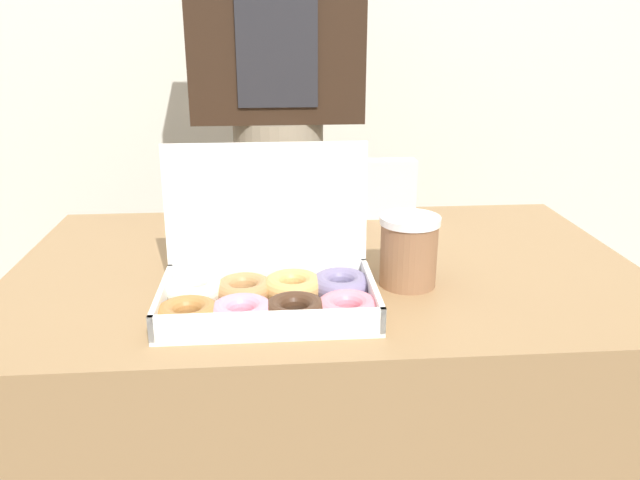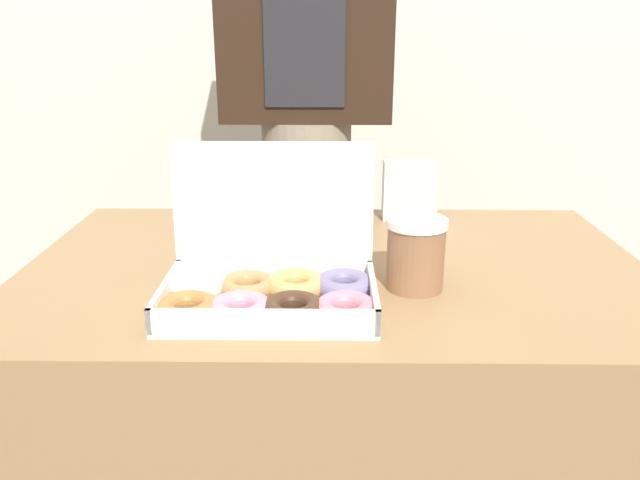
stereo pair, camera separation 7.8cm
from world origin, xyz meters
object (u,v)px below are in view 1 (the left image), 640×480
coffee_cup (409,250)px  napkin_holder (389,188)px  donut_box (270,288)px  person_customer (278,122)px

coffee_cup → napkin_holder: napkin_holder is taller
coffee_cup → napkin_holder: (0.04, 0.38, 0.01)m
donut_box → person_customer: size_ratio=0.22×
donut_box → coffee_cup: bearing=18.3°
person_customer → napkin_holder: bearing=-55.5°
coffee_cup → person_customer: bearing=105.4°
napkin_holder → donut_box: bearing=-120.1°
coffee_cup → napkin_holder: 0.38m
donut_box → napkin_holder: size_ratio=2.78×
coffee_cup → person_customer: person_customer is taller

